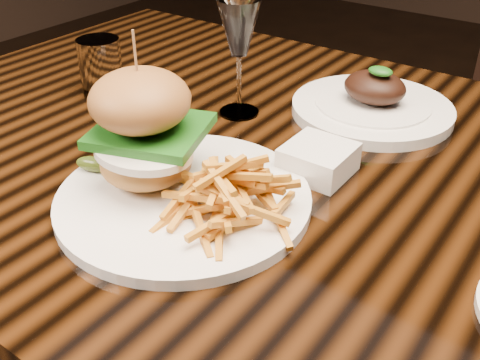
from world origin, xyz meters
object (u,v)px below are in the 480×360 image
Objects in this scene: dining_table at (343,222)px; wine_glass at (239,32)px; far_dish at (372,105)px; burger_plate at (175,164)px.

dining_table is 0.33m from wine_glass.
far_dish reaches higher than dining_table.
far_dish is at bearing 34.68° from wine_glass.
dining_table is at bearing 43.12° from burger_plate.
burger_plate reaches higher than far_dish.
burger_plate is (-0.15, -0.18, 0.13)m from dining_table.
wine_glass is (-0.24, 0.08, 0.21)m from dining_table.
wine_glass is 0.71× the size of far_dish.
dining_table is 0.27m from burger_plate.
burger_plate reaches higher than dining_table.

